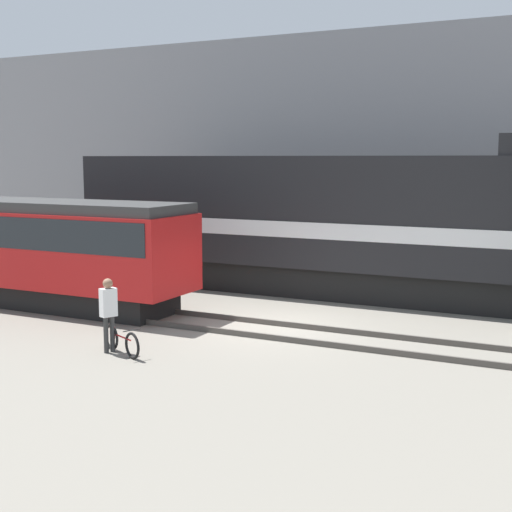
% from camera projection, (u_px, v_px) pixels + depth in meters
% --- Properties ---
extents(ground_plane, '(120.00, 120.00, 0.00)m').
position_uv_depth(ground_plane, '(271.00, 327.00, 18.88)').
color(ground_plane, slate).
extents(track_near, '(60.00, 1.50, 0.14)m').
position_uv_depth(track_near, '(262.00, 329.00, 18.39)').
color(track_near, '#47423D').
rests_on(track_near, ground).
extents(track_far, '(60.00, 1.51, 0.14)m').
position_uv_depth(track_far, '(337.00, 292.00, 23.35)').
color(track_far, '#47423D').
rests_on(track_far, ground).
extents(building_backdrop, '(41.16, 6.00, 9.30)m').
position_uv_depth(building_backdrop, '(404.00, 153.00, 29.63)').
color(building_backdrop, gray).
rests_on(building_backdrop, ground).
extents(freight_locomotive, '(17.22, 3.04, 5.11)m').
position_uv_depth(freight_locomotive, '(326.00, 222.00, 23.22)').
color(freight_locomotive, black).
rests_on(freight_locomotive, ground).
extents(streetcar, '(9.79, 2.54, 3.19)m').
position_uv_depth(streetcar, '(41.00, 246.00, 21.44)').
color(streetcar, black).
rests_on(streetcar, ground).
extents(bicycle, '(1.47, 0.77, 0.67)m').
position_uv_depth(bicycle, '(122.00, 341.00, 16.20)').
color(bicycle, black).
rests_on(bicycle, ground).
extents(person, '(0.35, 0.42, 1.73)m').
position_uv_depth(person, '(108.00, 308.00, 16.27)').
color(person, '#333333').
rests_on(person, ground).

